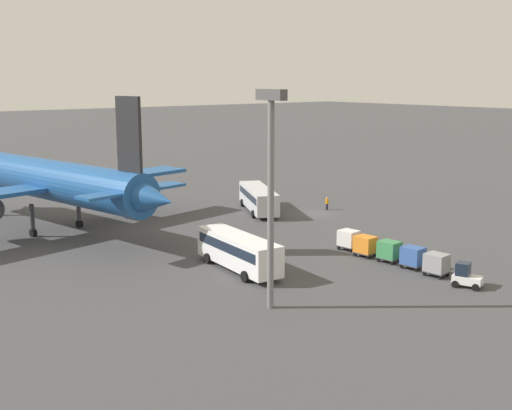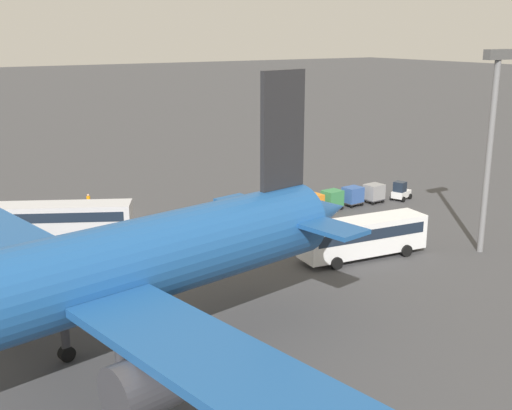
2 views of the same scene
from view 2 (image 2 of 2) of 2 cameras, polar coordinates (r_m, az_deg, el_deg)
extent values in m
plane|color=#424244|center=(66.73, -13.17, -0.89)|extent=(600.00, 600.00, 0.00)
cylinder|color=#1E5193|center=(33.16, -17.60, -6.75)|extent=(35.11, 10.93, 4.63)
cone|color=#1E5193|center=(43.77, 5.23, -0.77)|extent=(6.68, 5.20, 4.17)
cube|color=#1E5193|center=(26.08, -3.92, -13.65)|extent=(7.39, 16.59, 0.44)
cube|color=#1E5193|center=(43.05, -21.27, -2.86)|extent=(7.39, 16.59, 0.44)
cube|color=#262628|center=(40.28, 2.39, 6.66)|extent=(3.49, 0.99, 7.41)
cube|color=#1E5193|center=(41.71, 2.65, -0.87)|extent=(4.60, 12.29, 0.28)
cylinder|color=#38383D|center=(28.00, -8.77, -15.14)|extent=(4.58, 3.27, 2.55)
cylinder|color=#38383D|center=(41.04, -21.20, -5.92)|extent=(4.58, 3.27, 2.55)
cylinder|color=#38383D|center=(33.18, -11.93, -14.30)|extent=(0.50, 0.50, 3.71)
cylinder|color=black|center=(33.89, -11.79, -16.37)|extent=(0.98, 0.66, 0.90)
cylinder|color=#38383D|center=(37.99, -16.63, -10.66)|extent=(0.50, 0.50, 3.71)
cylinder|color=black|center=(38.60, -16.48, -12.54)|extent=(0.98, 0.66, 0.90)
cube|color=silver|center=(59.93, -16.93, -1.17)|extent=(12.38, 8.18, 2.74)
cube|color=#192333|center=(59.80, -16.96, -0.73)|extent=(11.51, 7.77, 0.88)
cylinder|color=black|center=(59.85, -20.73, -2.85)|extent=(1.03, 0.72, 1.00)
cylinder|color=black|center=(62.62, -20.00, -2.00)|extent=(1.03, 0.72, 1.00)
cylinder|color=black|center=(58.18, -13.42, -2.76)|extent=(1.03, 0.72, 1.00)
cylinder|color=black|center=(61.02, -13.02, -1.90)|extent=(1.03, 0.72, 1.00)
cube|color=white|center=(53.14, 9.50, -2.73)|extent=(11.21, 3.81, 2.82)
cube|color=#192333|center=(53.00, 9.52, -2.22)|extent=(10.34, 3.76, 0.90)
cylinder|color=black|center=(50.66, 7.18, -5.16)|extent=(1.03, 0.40, 1.00)
cylinder|color=black|center=(52.90, 5.53, -4.22)|extent=(1.03, 0.40, 1.00)
cylinder|color=black|center=(54.49, 13.23, -3.98)|extent=(1.03, 0.40, 1.00)
cylinder|color=black|center=(56.58, 11.45, -3.16)|extent=(1.03, 0.40, 1.00)
cube|color=white|center=(72.68, 12.78, 0.98)|extent=(2.70, 2.05, 0.70)
cube|color=#192333|center=(72.10, 12.68, 1.61)|extent=(1.42, 1.47, 1.10)
cylinder|color=black|center=(71.74, 12.97, 0.49)|extent=(0.64, 0.41, 0.60)
cylinder|color=black|center=(72.32, 11.98, 0.67)|extent=(0.64, 0.41, 0.60)
cylinder|color=black|center=(73.22, 13.54, 0.75)|extent=(0.64, 0.41, 0.60)
cylinder|color=black|center=(73.79, 12.56, 0.92)|extent=(0.64, 0.41, 0.60)
cylinder|color=#1E1E2D|center=(68.92, -14.63, -0.11)|extent=(0.32, 0.32, 0.85)
cylinder|color=orange|center=(68.74, -14.67, 0.50)|extent=(0.38, 0.38, 0.65)
sphere|color=tan|center=(68.63, -14.70, 0.86)|extent=(0.24, 0.24, 0.24)
cube|color=#38383D|center=(70.72, 10.42, 0.51)|extent=(2.14, 1.86, 0.10)
cube|color=gray|center=(70.52, 10.45, 1.18)|extent=(2.04, 1.77, 1.60)
cylinder|color=black|center=(69.82, 10.37, 0.13)|extent=(0.37, 0.15, 0.36)
cylinder|color=black|center=(70.66, 9.61, 0.35)|extent=(0.37, 0.15, 0.36)
cylinder|color=black|center=(70.92, 11.20, 0.32)|extent=(0.37, 0.15, 0.36)
cylinder|color=black|center=(71.74, 10.45, 0.53)|extent=(0.37, 0.15, 0.36)
cube|color=#38383D|center=(69.10, 8.57, 0.25)|extent=(2.14, 1.86, 0.10)
cube|color=#33569E|center=(68.89, 8.60, 0.93)|extent=(2.04, 1.77, 1.60)
cylinder|color=black|center=(68.20, 8.50, -0.15)|extent=(0.37, 0.15, 0.36)
cylinder|color=black|center=(69.07, 7.75, 0.08)|extent=(0.37, 0.15, 0.36)
cylinder|color=black|center=(69.27, 9.38, 0.05)|extent=(0.37, 0.15, 0.36)
cylinder|color=black|center=(70.12, 8.63, 0.27)|extent=(0.37, 0.15, 0.36)
cube|color=#38383D|center=(67.37, 6.78, -0.07)|extent=(2.14, 1.86, 0.10)
cube|color=#38844C|center=(67.15, 6.80, 0.63)|extent=(2.04, 1.77, 1.60)
cylinder|color=black|center=(66.48, 6.67, -0.48)|extent=(0.37, 0.15, 0.36)
cylinder|color=black|center=(67.37, 5.93, -0.25)|extent=(0.37, 0.15, 0.36)
cylinder|color=black|center=(67.50, 7.61, -0.27)|extent=(0.37, 0.15, 0.36)
cylinder|color=black|center=(68.38, 6.86, -0.05)|extent=(0.37, 0.15, 0.36)
cube|color=#38383D|center=(65.49, 5.03, -0.47)|extent=(2.14, 1.86, 0.10)
cube|color=orange|center=(65.27, 5.05, 0.25)|extent=(2.04, 1.77, 1.60)
cylinder|color=black|center=(64.61, 4.90, -0.90)|extent=(0.37, 0.15, 0.36)
cylinder|color=black|center=(65.52, 4.16, -0.65)|extent=(0.37, 0.15, 0.36)
cylinder|color=black|center=(65.60, 5.89, -0.68)|extent=(0.37, 0.15, 0.36)
cylinder|color=black|center=(66.50, 5.15, -0.44)|extent=(0.37, 0.15, 0.36)
cube|color=#38383D|center=(64.37, 2.74, -0.71)|extent=(2.14, 1.86, 0.10)
cube|color=silver|center=(64.14, 2.75, 0.02)|extent=(2.04, 1.77, 1.60)
cylinder|color=black|center=(63.49, 2.58, -1.14)|extent=(0.37, 0.15, 0.36)
cylinder|color=black|center=(64.45, 1.86, -0.89)|extent=(0.37, 0.15, 0.36)
cylinder|color=black|center=(64.44, 3.62, -0.92)|extent=(0.37, 0.15, 0.36)
cylinder|color=black|center=(65.37, 2.89, -0.67)|extent=(0.37, 0.15, 0.36)
cylinder|color=slate|center=(55.70, 19.97, 3.84)|extent=(0.50, 0.50, 15.87)
cube|color=#4C4C4C|center=(54.81, 20.77, 12.41)|extent=(2.80, 0.70, 0.80)
camera|label=1|loc=(79.38, 56.64, 8.05)|focal=45.00mm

